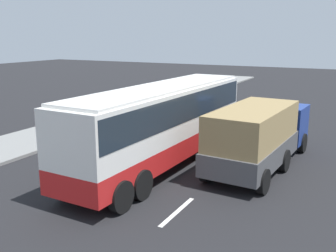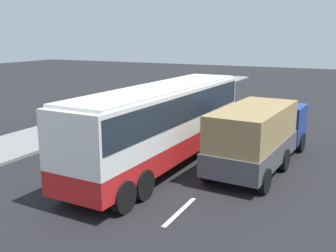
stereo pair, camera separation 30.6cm
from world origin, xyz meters
The scene contains 4 objects.
ground_plane centered at (0.00, 0.00, 0.00)m, with size 120.00×120.00×0.00m, color black.
lane_centreline centered at (-0.63, -2.71, 0.00)m, with size 28.30×0.16×0.01m.
coach_bus centered at (1.84, -0.10, 2.21)m, with size 11.90×2.98×3.57m.
cargo_truck centered at (3.71, -3.89, 1.53)m, with size 8.06×3.01×2.80m.
Camera 2 is at (-12.80, -7.66, 5.68)m, focal length 41.56 mm.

